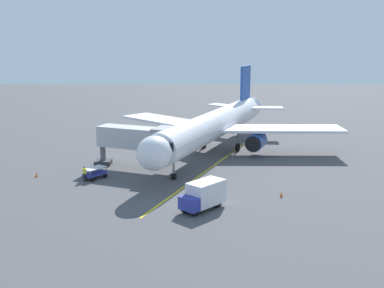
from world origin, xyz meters
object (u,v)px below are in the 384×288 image
at_px(jet_bridge, 142,139).
at_px(baggage_cart_starboard_side, 95,173).
at_px(tug_near_nose, 112,136).
at_px(safety_cone_nose_left, 282,194).
at_px(safety_cone_nose_right, 36,175).
at_px(ground_crew_marshaller, 85,174).
at_px(airplane, 215,125).
at_px(box_truck_portside, 203,195).

height_order(jet_bridge, baggage_cart_starboard_side, jet_bridge).
bearing_deg(jet_bridge, baggage_cart_starboard_side, 39.34).
height_order(tug_near_nose, safety_cone_nose_left, tug_near_nose).
distance_m(jet_bridge, safety_cone_nose_right, 12.87).
height_order(ground_crew_marshaller, baggage_cart_starboard_side, ground_crew_marshaller).
bearing_deg(ground_crew_marshaller, safety_cone_nose_right, -15.54).
bearing_deg(baggage_cart_starboard_side, safety_cone_nose_left, 162.63).
bearing_deg(airplane, baggage_cart_starboard_side, 41.61).
height_order(baggage_cart_starboard_side, safety_cone_nose_right, baggage_cart_starboard_side).
xyz_separation_m(airplane, jet_bridge, (9.17, 8.49, -0.24)).
bearing_deg(tug_near_nose, jet_bridge, 112.02).
bearing_deg(jet_bridge, tug_near_nose, -67.98).
bearing_deg(tug_near_nose, safety_cone_nose_left, 129.02).
bearing_deg(tug_near_nose, ground_crew_marshaller, 92.38).
bearing_deg(safety_cone_nose_right, safety_cone_nose_left, 165.73).
xyz_separation_m(airplane, box_truck_portside, (1.91, 22.45, -2.62)).
bearing_deg(jet_bridge, airplane, -137.22).
relative_size(airplane, baggage_cart_starboard_side, 13.21).
height_order(airplane, safety_cone_nose_left, airplane).
height_order(tug_near_nose, box_truck_portside, box_truck_portside).
relative_size(ground_crew_marshaller, safety_cone_nose_left, 3.11).
distance_m(box_truck_portside, safety_cone_nose_right, 21.85).
bearing_deg(airplane, safety_cone_nose_left, 107.79).
relative_size(tug_near_nose, safety_cone_nose_right, 4.81).
xyz_separation_m(jet_bridge, box_truck_portside, (-7.26, 13.96, -2.38)).
bearing_deg(baggage_cart_starboard_side, jet_bridge, -140.66).
distance_m(ground_crew_marshaller, safety_cone_nose_right, 6.27).
bearing_deg(box_truck_portside, airplane, -94.86).
bearing_deg(tug_near_nose, box_truck_portside, 114.56).
xyz_separation_m(ground_crew_marshaller, safety_cone_nose_right, (6.01, -1.67, -0.61)).
height_order(jet_bridge, safety_cone_nose_right, jet_bridge).
bearing_deg(safety_cone_nose_left, baggage_cart_starboard_side, -17.37).
bearing_deg(airplane, jet_bridge, 42.78).
xyz_separation_m(jet_bridge, safety_cone_nose_right, (11.89, 3.49, -3.49)).
bearing_deg(safety_cone_nose_right, jet_bridge, -163.66).
height_order(jet_bridge, safety_cone_nose_left, jet_bridge).
distance_m(airplane, box_truck_portside, 22.68).
distance_m(airplane, safety_cone_nose_left, 20.16).
relative_size(airplane, safety_cone_nose_left, 70.25).
xyz_separation_m(box_truck_portside, safety_cone_nose_left, (-7.96, -3.59, -1.11)).
bearing_deg(jet_bridge, safety_cone_nose_right, 16.34).
bearing_deg(ground_crew_marshaller, airplane, -137.80).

